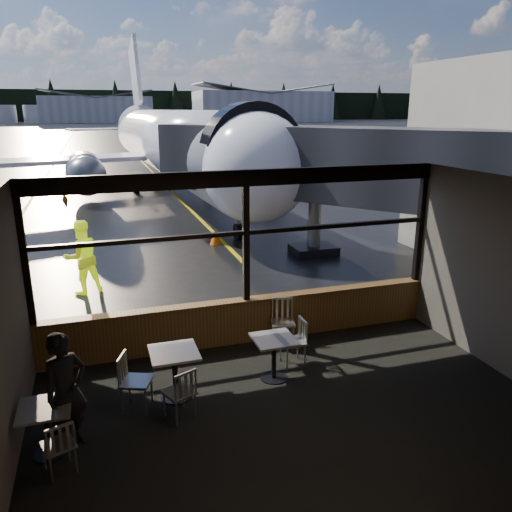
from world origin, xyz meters
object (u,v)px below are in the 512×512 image
jet_bridge (305,186)px  cafe_table_left (47,431)px  chair_near_n (283,323)px  chair_left_s (58,445)px  cone_wing (64,196)px  ground_crew (82,257)px  chair_near_e (293,342)px  cone_nose (215,236)px  cafe_table_mid (175,375)px  passenger (66,392)px  airliner (172,99)px  chair_mid_s (179,393)px  chair_mid_w (136,382)px  cafe_table_near (274,359)px

jet_bridge → cafe_table_left: jet_bridge is taller
chair_near_n → chair_left_s: 4.80m
cone_wing → ground_crew: bearing=-85.7°
cafe_table_left → chair_near_e: chair_near_e is taller
jet_bridge → cone_nose: bearing=137.6°
cafe_table_mid → cafe_table_left: bearing=-155.2°
chair_left_s → passenger: (0.12, 0.53, 0.46)m
cone_nose → cafe_table_mid: bearing=-107.2°
chair_near_n → airliner: bearing=-77.3°
chair_mid_s → cone_wing: 21.09m
chair_left_s → ground_crew: size_ratio=0.42×
airliner → chair_mid_w: (-4.00, -21.04, -4.64)m
chair_mid_s → cafe_table_near: bearing=-3.1°
cafe_table_mid → chair_left_s: 2.15m
jet_bridge → chair_near_n: (-2.96, -5.90, -1.79)m
cone_wing → cafe_table_left: bearing=-88.1°
cone_nose → chair_mid_s: bearing=-106.4°
chair_left_s → chair_mid_s: bearing=3.4°
cafe_table_mid → cafe_table_left: size_ratio=1.13×
cafe_table_near → passenger: size_ratio=0.45×
ground_crew → cone_wing: ground_crew is taller
cafe_table_near → chair_mid_s: size_ratio=0.89×
cafe_table_near → chair_mid_s: bearing=-159.5°
cafe_table_left → chair_near_n: size_ratio=0.77×
chair_near_e → passenger: size_ratio=0.52×
cafe_table_mid → chair_left_s: cafe_table_mid is taller
jet_bridge → cone_nose: size_ratio=18.44×
cafe_table_near → chair_near_e: 0.65m
airliner → cafe_table_left: (-5.26, -21.78, -4.74)m
ground_crew → airliner: bearing=-129.2°
cone_nose → cafe_table_near: bearing=-97.1°
chair_near_n → chair_mid_w: 3.29m
jet_bridge → chair_near_n: size_ratio=10.80×
airliner → cone_wing: (-5.95, -0.57, -4.89)m
cafe_table_near → chair_left_s: bearing=-158.5°
chair_near_n → chair_mid_s: (-2.39, -1.83, -0.04)m
cafe_table_mid → chair_near_e: (2.25, 0.46, 0.03)m
jet_bridge → cone_nose: (-2.42, 2.21, -1.99)m
chair_near_e → passenger: passenger is taller
ground_crew → chair_mid_s: bearing=81.4°
cafe_table_mid → chair_near_n: (2.36, 1.25, 0.06)m
jet_bridge → chair_mid_w: bearing=-129.3°
jet_bridge → chair_near_n: bearing=-116.6°
cafe_table_near → cone_nose: bearing=82.9°
chair_mid_w → passenger: (-0.97, -0.64, 0.39)m
jet_bridge → ground_crew: (-6.78, -1.49, -1.32)m
cafe_table_near → chair_mid_s: (-1.77, -0.66, 0.05)m
airliner → chair_near_n: airliner is taller
jet_bridge → chair_left_s: size_ratio=12.91×
airliner → cafe_table_mid: airliner is taller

